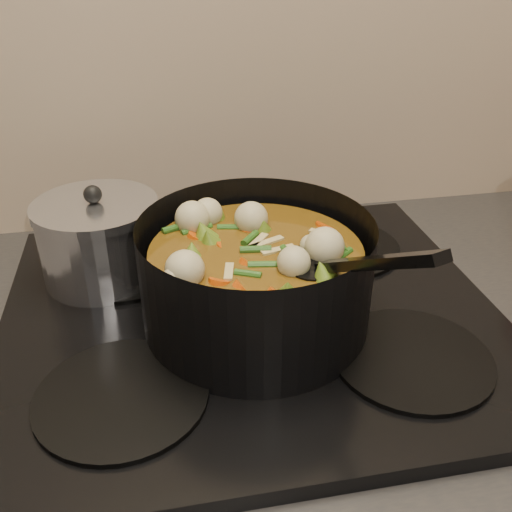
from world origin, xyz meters
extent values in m
cube|color=black|center=(0.00, 1.93, 0.89)|extent=(2.64, 0.64, 0.05)
cube|color=black|center=(0.00, 1.93, 0.92)|extent=(0.62, 0.54, 0.02)
cylinder|color=black|center=(-0.16, 1.80, 0.93)|extent=(0.18, 0.18, 0.01)
cylinder|color=black|center=(0.16, 1.80, 0.93)|extent=(0.18, 0.18, 0.01)
cylinder|color=black|center=(-0.16, 2.06, 0.93)|extent=(0.18, 0.18, 0.01)
cylinder|color=black|center=(0.16, 2.06, 0.93)|extent=(0.18, 0.18, 0.01)
cylinder|color=black|center=(0.00, 1.90, 1.00)|extent=(0.30, 0.30, 0.14)
cylinder|color=black|center=(0.00, 1.90, 0.93)|extent=(0.27, 0.27, 0.01)
cylinder|color=brown|center=(0.00, 1.90, 0.99)|extent=(0.25, 0.25, 0.09)
cylinder|color=#D04309|center=(0.04, 1.90, 1.03)|extent=(0.03, 0.03, 0.02)
cylinder|color=#D04309|center=(0.03, 1.96, 1.03)|extent=(0.04, 0.04, 0.02)
cylinder|color=#D04309|center=(-0.05, 1.98, 1.03)|extent=(0.04, 0.04, 0.02)
cylinder|color=#D04309|center=(-0.05, 1.90, 1.03)|extent=(0.03, 0.03, 0.02)
cylinder|color=#D04309|center=(-0.03, 1.83, 1.03)|extent=(0.04, 0.03, 0.02)
cylinder|color=#D04309|center=(0.02, 1.87, 1.03)|extent=(0.04, 0.04, 0.02)
cylinder|color=#D04309|center=(0.07, 1.91, 1.03)|extent=(0.03, 0.04, 0.02)
cylinder|color=#D04309|center=(0.04, 1.99, 1.03)|extent=(0.03, 0.03, 0.02)
cylinder|color=#D04309|center=(-0.03, 1.94, 1.03)|extent=(0.04, 0.04, 0.02)
sphere|color=#BCB384|center=(0.06, 1.90, 1.04)|extent=(0.04, 0.04, 0.04)
sphere|color=#BCB384|center=(0.01, 1.96, 1.04)|extent=(0.04, 0.04, 0.04)
sphere|color=#BCB384|center=(-0.05, 1.92, 1.04)|extent=(0.04, 0.04, 0.04)
sphere|color=#BCB384|center=(-0.02, 1.85, 1.04)|extent=(0.04, 0.04, 0.04)
sphere|color=#BCB384|center=(0.05, 1.87, 1.04)|extent=(0.04, 0.04, 0.04)
sphere|color=#BCB384|center=(0.04, 1.94, 1.04)|extent=(0.04, 0.04, 0.04)
cone|color=olive|center=(-0.06, 1.86, 1.04)|extent=(0.04, 0.04, 0.03)
cone|color=olive|center=(0.03, 1.83, 1.04)|extent=(0.04, 0.04, 0.03)
cone|color=olive|center=(0.08, 1.91, 1.04)|extent=(0.04, 0.04, 0.03)
cone|color=olive|center=(0.02, 1.98, 1.04)|extent=(0.04, 0.04, 0.03)
cone|color=olive|center=(-0.07, 1.94, 1.04)|extent=(0.04, 0.04, 0.03)
cone|color=olive|center=(-0.06, 1.85, 1.04)|extent=(0.04, 0.04, 0.03)
cone|color=olive|center=(0.03, 1.83, 1.04)|extent=(0.04, 0.04, 0.03)
cylinder|color=#2D5C1B|center=(0.03, 1.94, 1.04)|extent=(0.01, 0.04, 0.01)
cylinder|color=#2D5C1B|center=(-0.02, 1.99, 1.04)|extent=(0.03, 0.03, 0.01)
cylinder|color=#2D5C1B|center=(-0.07, 1.94, 1.04)|extent=(0.04, 0.02, 0.01)
cylinder|color=#2D5C1B|center=(-0.05, 1.88, 1.04)|extent=(0.02, 0.04, 0.01)
cylinder|color=#2D5C1B|center=(-0.01, 1.86, 1.04)|extent=(0.02, 0.04, 0.01)
cylinder|color=#2D5C1B|center=(0.06, 1.83, 1.04)|extent=(0.04, 0.02, 0.01)
cylinder|color=#2D5C1B|center=(0.08, 1.90, 1.04)|extent=(0.03, 0.03, 0.01)
cylinder|color=#2D5C1B|center=(0.04, 1.95, 1.04)|extent=(0.01, 0.04, 0.01)
cylinder|color=#2D5C1B|center=(-0.01, 1.94, 1.04)|extent=(0.03, 0.03, 0.01)
cylinder|color=#2D5C1B|center=(-0.08, 1.95, 1.04)|extent=(0.04, 0.02, 0.01)
cylinder|color=#2D5C1B|center=(-0.07, 1.87, 1.04)|extent=(0.02, 0.04, 0.01)
cylinder|color=#2D5C1B|center=(-0.01, 1.85, 1.04)|extent=(0.02, 0.04, 0.01)
cube|color=tan|center=(-0.06, 1.92, 1.04)|extent=(0.04, 0.01, 0.00)
cube|color=tan|center=(-0.03, 1.84, 1.04)|extent=(0.02, 0.04, 0.00)
cube|color=tan|center=(0.06, 1.86, 1.04)|extent=(0.04, 0.03, 0.00)
cube|color=tan|center=(0.05, 1.95, 1.04)|extent=(0.04, 0.03, 0.00)
cube|color=tan|center=(-0.04, 1.96, 1.04)|extent=(0.03, 0.04, 0.00)
cube|color=tan|center=(-0.06, 1.87, 1.04)|extent=(0.04, 0.02, 0.00)
ellipsoid|color=black|center=(0.05, 1.86, 1.03)|extent=(0.06, 0.08, 0.01)
cube|color=black|center=(0.09, 1.77, 1.08)|extent=(0.07, 0.16, 0.10)
cylinder|color=silver|center=(-0.19, 2.05, 0.98)|extent=(0.16, 0.16, 0.10)
cylinder|color=silver|center=(-0.19, 2.05, 1.04)|extent=(0.17, 0.17, 0.01)
sphere|color=black|center=(-0.19, 2.05, 1.05)|extent=(0.02, 0.02, 0.02)
camera|label=1|loc=(-0.11, 1.34, 1.35)|focal=40.00mm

